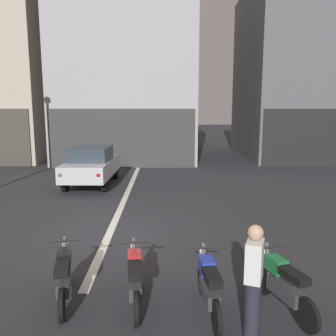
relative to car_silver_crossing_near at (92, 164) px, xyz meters
name	(u,v)px	position (x,y,z in m)	size (l,w,h in m)	color
ground_plane	(109,234)	(1.64, -5.95, -0.89)	(120.00, 120.00, 0.00)	#2B2B30
lane_centre_line	(131,184)	(1.64, 0.05, -0.88)	(0.20, 18.00, 0.01)	silver
building_mid_block	(129,66)	(0.77, 8.99, 5.05)	(8.23, 9.35, 11.89)	#9E9EA3
building_far_right	(308,75)	(12.49, 8.99, 4.49)	(8.24, 8.62, 10.77)	#56565B
car_silver_crossing_near	(92,164)	(0.00, 0.00, 0.00)	(1.87, 4.15, 1.64)	black
motorcycle_black_row_leftmost	(64,275)	(1.39, -9.17, -0.43)	(0.55, 1.65, 0.98)	black
motorcycle_red_row_left_mid	(135,278)	(2.59, -9.27, -0.43)	(0.55, 1.67, 0.98)	black
motorcycle_blue_row_centre	(209,285)	(3.79, -9.52, -0.43)	(0.55, 1.67, 0.98)	black
motorcycle_green_row_right_mid	(283,284)	(4.99, -9.49, -0.43)	(0.66, 1.61, 0.98)	black
person_by_motorcycles	(253,281)	(4.34, -10.14, -0.03)	(0.34, 0.42, 1.67)	#23232D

